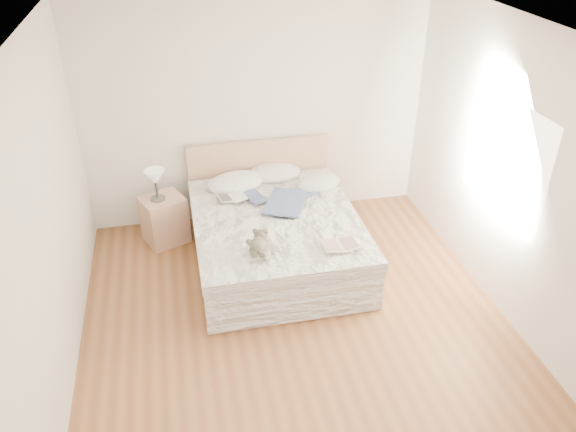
% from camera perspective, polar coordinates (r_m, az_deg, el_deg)
% --- Properties ---
extents(floor, '(4.00, 4.50, 0.00)m').
position_cam_1_polar(floor, '(5.39, 1.14, -11.50)').
color(floor, brown).
rests_on(floor, ground).
extents(ceiling, '(4.00, 4.50, 0.00)m').
position_cam_1_polar(ceiling, '(4.08, 1.56, 17.63)').
color(ceiling, white).
rests_on(ceiling, ground).
extents(wall_back, '(4.00, 0.02, 2.70)m').
position_cam_1_polar(wall_back, '(6.59, -3.25, 10.67)').
color(wall_back, silver).
rests_on(wall_back, ground).
extents(wall_left, '(0.02, 4.50, 2.70)m').
position_cam_1_polar(wall_left, '(4.61, -23.66, -1.72)').
color(wall_left, silver).
rests_on(wall_left, ground).
extents(wall_right, '(0.02, 4.50, 2.70)m').
position_cam_1_polar(wall_right, '(5.36, 22.64, 3.18)').
color(wall_right, silver).
rests_on(wall_right, ground).
extents(window, '(0.02, 1.30, 1.10)m').
position_cam_1_polar(window, '(5.53, 21.13, 5.53)').
color(window, white).
rests_on(window, wall_right).
extents(bed, '(1.72, 2.14, 1.00)m').
position_cam_1_polar(bed, '(6.12, -1.35, -1.96)').
color(bed, tan).
rests_on(bed, floor).
extents(nightstand, '(0.57, 0.54, 0.56)m').
position_cam_1_polar(nightstand, '(6.60, -12.43, -0.36)').
color(nightstand, tan).
rests_on(nightstand, floor).
extents(table_lamp, '(0.25, 0.25, 0.36)m').
position_cam_1_polar(table_lamp, '(6.33, -13.33, 3.71)').
color(table_lamp, '#48443F').
rests_on(table_lamp, nightstand).
extents(pillow_left, '(0.76, 0.62, 0.20)m').
position_cam_1_polar(pillow_left, '(6.50, -5.32, 3.43)').
color(pillow_left, white).
rests_on(pillow_left, bed).
extents(pillow_middle, '(0.64, 0.47, 0.19)m').
position_cam_1_polar(pillow_middle, '(6.69, -1.37, 4.41)').
color(pillow_middle, white).
rests_on(pillow_middle, bed).
extents(pillow_right, '(0.66, 0.57, 0.16)m').
position_cam_1_polar(pillow_right, '(6.47, 3.15, 3.40)').
color(pillow_right, silver).
rests_on(pillow_right, bed).
extents(blouse, '(0.85, 0.87, 0.03)m').
position_cam_1_polar(blouse, '(6.09, -0.20, 1.43)').
color(blouse, '#35456E').
rests_on(blouse, bed).
extents(photo_book, '(0.34, 0.27, 0.02)m').
position_cam_1_polar(photo_book, '(6.20, -5.70, 1.83)').
color(photo_book, white).
rests_on(photo_book, bed).
extents(childrens_book, '(0.37, 0.26, 0.02)m').
position_cam_1_polar(childrens_book, '(5.41, 5.31, -2.95)').
color(childrens_book, '#F4E9C7').
rests_on(childrens_book, bed).
extents(teddy_bear, '(0.27, 0.34, 0.16)m').
position_cam_1_polar(teddy_bear, '(5.28, -3.03, -3.52)').
color(teddy_bear, '#5D5648').
rests_on(teddy_bear, bed).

